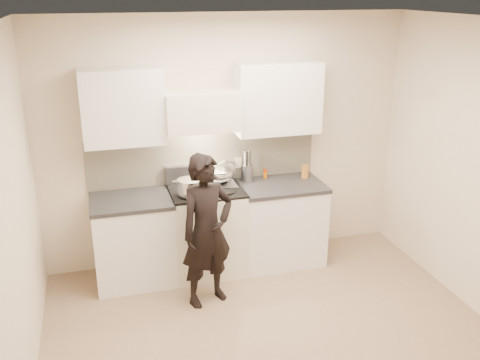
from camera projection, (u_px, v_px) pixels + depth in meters
name	position (u px, v px, depth m)	size (l,w,h in m)	color
ground_plane	(276.00, 342.00, 4.69)	(4.00, 4.00, 0.00)	#886F53
room_shell	(259.00, 157.00, 4.47)	(4.04, 3.54, 2.70)	beige
stove	(207.00, 230.00, 5.75)	(0.76, 0.65, 0.96)	beige
counter_right	(280.00, 222.00, 5.96)	(0.92, 0.67, 0.92)	silver
counter_left	(134.00, 239.00, 5.55)	(0.82, 0.67, 0.92)	silver
wok	(217.00, 172.00, 5.71)	(0.40, 0.47, 0.32)	silver
stock_pot	(189.00, 187.00, 5.37)	(0.33, 0.30, 0.16)	silver
utensil_crock	(247.00, 172.00, 5.85)	(0.13, 0.13, 0.34)	#94949F
spice_jar	(265.00, 174.00, 5.96)	(0.04, 0.04, 0.10)	#BF6B04
oil_glass	(305.00, 171.00, 5.96)	(0.08, 0.08, 0.14)	#A76522
person	(207.00, 231.00, 5.06)	(0.55, 0.36, 1.52)	black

